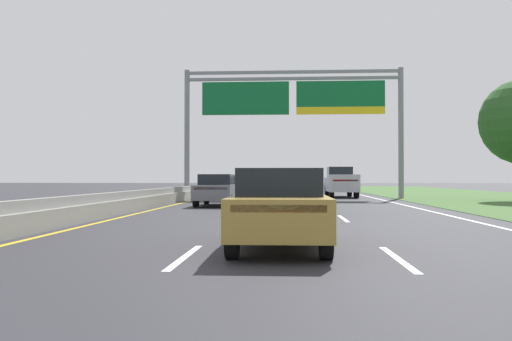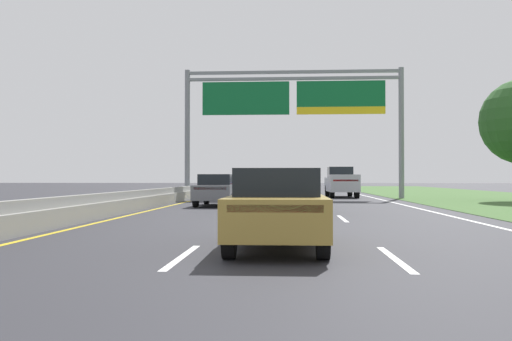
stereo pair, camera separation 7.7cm
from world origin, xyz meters
The scene contains 9 objects.
ground_plane centered at (0.00, 35.00, 0.00)m, with size 220.00×220.00×0.00m, color #2B2B30.
lane_striping centered at (0.00, 34.54, 0.00)m, with size 11.96×106.00×0.01m.
median_barrier_concrete centered at (-6.60, 35.00, 0.35)m, with size 0.60×110.00×0.85m.
overhead_sign_gantry centered at (0.30, 37.75, 6.40)m, with size 15.06×0.42×8.91m.
pickup_truck_silver centered at (3.80, 40.01, 1.07)m, with size 2.08×5.43×2.20m.
car_black_centre_lane_sedan centered at (0.02, 21.95, 0.82)m, with size 1.88×4.42×1.57m.
car_gold_centre_lane_sedan centered at (-0.20, 11.79, 0.82)m, with size 1.84×4.41×1.57m.
car_grey_left_lane_sedan centered at (-3.55, 27.58, 0.82)m, with size 1.89×4.43×1.57m.
car_blue_centre_lane_sedan centered at (-0.24, 47.97, 0.82)m, with size 1.89×4.43×1.57m.
Camera 2 is at (0.04, 1.21, 1.39)m, focal length 37.34 mm.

